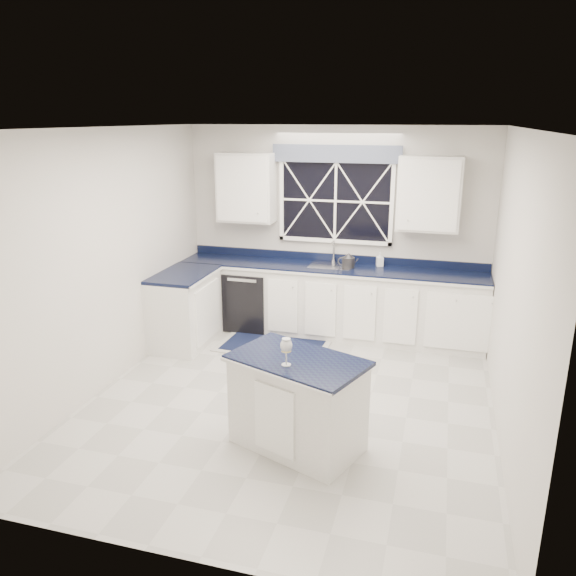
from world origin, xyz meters
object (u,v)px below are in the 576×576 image
(dishwasher, at_px, (251,298))
(island, at_px, (298,403))
(faucet, at_px, (333,251))
(kettle, at_px, (348,261))
(soap_bottle, at_px, (380,259))
(wine_glass, at_px, (286,347))

(dishwasher, bearing_deg, island, -62.96)
(dishwasher, bearing_deg, faucet, 10.02)
(island, bearing_deg, kettle, 112.09)
(island, distance_m, soap_bottle, 2.96)
(faucet, xyz_separation_m, wine_glass, (0.22, -3.05, -0.10))
(kettle, height_order, wine_glass, kettle)
(soap_bottle, bearing_deg, kettle, -155.44)
(dishwasher, xyz_separation_m, kettle, (1.33, 0.00, 0.62))
(island, xyz_separation_m, wine_glass, (-0.06, -0.16, 0.58))
(island, relative_size, wine_glass, 5.49)
(faucet, height_order, kettle, faucet)
(faucet, relative_size, wine_glass, 1.28)
(island, relative_size, kettle, 4.79)
(dishwasher, distance_m, soap_bottle, 1.83)
(wine_glass, distance_m, soap_bottle, 3.06)
(island, xyz_separation_m, kettle, (-0.04, 2.70, 0.61))
(island, height_order, kettle, kettle)
(kettle, bearing_deg, dishwasher, -179.29)
(wine_glass, bearing_deg, soap_bottle, 82.53)
(wine_glass, bearing_deg, faucet, 94.10)
(dishwasher, xyz_separation_m, island, (1.38, -2.70, 0.01))
(dishwasher, height_order, wine_glass, wine_glass)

